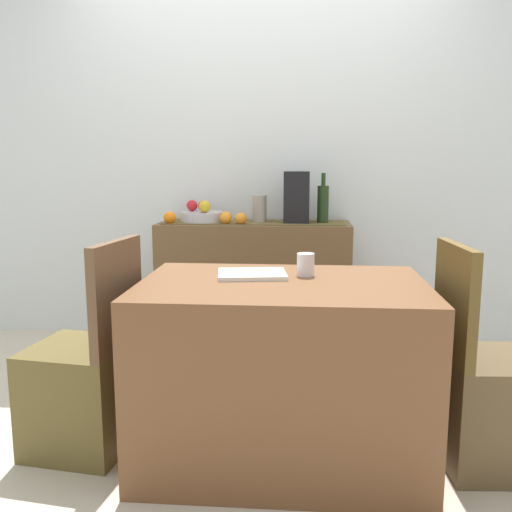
% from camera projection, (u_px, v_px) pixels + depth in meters
% --- Properties ---
extents(ground_plane, '(6.40, 6.40, 0.02)m').
position_uv_depth(ground_plane, '(244.00, 407.00, 2.81)').
color(ground_plane, beige).
rests_on(ground_plane, ground).
extents(room_wall_rear, '(6.40, 0.06, 2.70)m').
position_uv_depth(room_wall_rear, '(261.00, 141.00, 3.74)').
color(room_wall_rear, silver).
rests_on(room_wall_rear, ground).
extents(sideboard_console, '(1.23, 0.42, 0.83)m').
position_uv_depth(sideboard_console, '(254.00, 285.00, 3.64)').
color(sideboard_console, brown).
rests_on(sideboard_console, ground).
extents(table_runner, '(1.15, 0.32, 0.01)m').
position_uv_depth(table_runner, '(254.00, 222.00, 3.57)').
color(table_runner, brown).
rests_on(table_runner, sideboard_console).
extents(fruit_bowl, '(0.28, 0.28, 0.06)m').
position_uv_depth(fruit_bowl, '(202.00, 217.00, 3.60)').
color(fruit_bowl, silver).
rests_on(fruit_bowl, table_runner).
extents(apple_left, '(0.08, 0.08, 0.08)m').
position_uv_depth(apple_left, '(205.00, 206.00, 3.54)').
color(apple_left, gold).
rests_on(apple_left, fruit_bowl).
extents(apple_center, '(0.07, 0.07, 0.07)m').
position_uv_depth(apple_center, '(192.00, 206.00, 3.64)').
color(apple_center, red).
rests_on(apple_center, fruit_bowl).
extents(apple_upper, '(0.07, 0.07, 0.07)m').
position_uv_depth(apple_upper, '(203.00, 206.00, 3.64)').
color(apple_upper, red).
rests_on(apple_upper, fruit_bowl).
extents(wine_bottle, '(0.07, 0.07, 0.32)m').
position_uv_depth(wine_bottle, '(323.00, 204.00, 3.52)').
color(wine_bottle, '#213718').
rests_on(wine_bottle, sideboard_console).
extents(coffee_maker, '(0.16, 0.18, 0.33)m').
position_uv_depth(coffee_maker, '(297.00, 197.00, 3.53)').
color(coffee_maker, black).
rests_on(coffee_maker, sideboard_console).
extents(ceramic_vase, '(0.09, 0.09, 0.18)m').
position_uv_depth(ceramic_vase, '(259.00, 209.00, 3.56)').
color(ceramic_vase, '#9C9387').
rests_on(ceramic_vase, sideboard_console).
extents(orange_loose_far, '(0.07, 0.07, 0.07)m').
position_uv_depth(orange_loose_far, '(225.00, 218.00, 3.48)').
color(orange_loose_far, orange).
rests_on(orange_loose_far, sideboard_console).
extents(orange_loose_end, '(0.07, 0.07, 0.07)m').
position_uv_depth(orange_loose_end, '(241.00, 219.00, 3.46)').
color(orange_loose_end, orange).
rests_on(orange_loose_end, sideboard_console).
extents(orange_loose_mid, '(0.08, 0.08, 0.08)m').
position_uv_depth(orange_loose_mid, '(170.00, 218.00, 3.51)').
color(orange_loose_mid, orange).
rests_on(orange_loose_mid, sideboard_console).
extents(orange_loose_near_bowl, '(0.07, 0.07, 0.07)m').
position_uv_depth(orange_loose_near_bowl, '(226.00, 217.00, 3.56)').
color(orange_loose_near_bowl, orange).
rests_on(orange_loose_near_bowl, sideboard_console).
extents(dining_table, '(1.14, 0.76, 0.74)m').
position_uv_depth(dining_table, '(282.00, 370.00, 2.27)').
color(dining_table, brown).
rests_on(dining_table, ground).
extents(open_book, '(0.31, 0.25, 0.02)m').
position_uv_depth(open_book, '(252.00, 274.00, 2.31)').
color(open_book, white).
rests_on(open_book, dining_table).
extents(coffee_cup, '(0.07, 0.07, 0.10)m').
position_uv_depth(coffee_cup, '(306.00, 265.00, 2.32)').
color(coffee_cup, silver).
rests_on(coffee_cup, dining_table).
extents(chair_near_window, '(0.45, 0.45, 0.90)m').
position_uv_depth(chair_near_window, '(85.00, 388.00, 2.35)').
color(chair_near_window, brown).
rests_on(chair_near_window, ground).
extents(chair_by_corner, '(0.42, 0.42, 0.90)m').
position_uv_depth(chair_by_corner, '(490.00, 401.00, 2.22)').
color(chair_by_corner, brown).
rests_on(chair_by_corner, ground).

